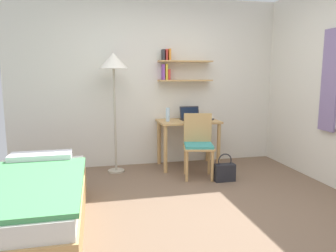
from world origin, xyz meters
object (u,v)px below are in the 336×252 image
water_bottle (168,115)px  laptop (190,116)px  bed (30,203)px  desk (188,130)px  handbag (225,172)px  desk_chair (198,143)px  standing_lamp (113,67)px  book_stack (207,118)px

water_bottle → laptop: bearing=17.5°
bed → water_bottle: water_bottle is taller
desk → handbag: (0.29, -0.79, -0.46)m
desk_chair → standing_lamp: bearing=156.5°
water_bottle → bed: bearing=-136.8°
laptop → water_bottle: bearing=-162.5°
desk_chair → laptop: (0.06, 0.60, 0.29)m
standing_lamp → water_bottle: size_ratio=8.40×
standing_lamp → water_bottle: bearing=-0.5°
desk_chair → standing_lamp: (-1.11, 0.49, 1.04)m
water_bottle → handbag: bearing=-50.7°
laptop → desk: bearing=-123.1°
desk_chair → laptop: size_ratio=2.81×
bed → handbag: bed is taller
desk → water_bottle: water_bottle is taller
bed → book_stack: 2.89m
desk → handbag: desk is taller
standing_lamp → water_bottle: standing_lamp is taller
desk → laptop: 0.22m
desk_chair → laptop: bearing=84.3°
standing_lamp → book_stack: (1.42, 0.05, -0.77)m
laptop → water_bottle: size_ratio=1.53×
laptop → bed: bearing=-140.6°
water_bottle → handbag: size_ratio=0.54×
bed → handbag: size_ratio=4.94×
bed → handbag: (2.30, 0.83, -0.11)m
laptop → handbag: size_ratio=0.82×
laptop → standing_lamp: bearing=-174.4°
book_stack → handbag: 1.03m
handbag → book_stack: bearing=88.4°
book_stack → bed: bearing=-144.8°
laptop → handbag: laptop is taller
desk → laptop: size_ratio=2.92×
standing_lamp → desk: bearing=1.4°
standing_lamp → handbag: (1.40, -0.76, -1.40)m
desk → water_bottle: bearing=-174.3°
bed → desk_chair: desk_chair is taller
standing_lamp → handbag: bearing=-28.4°
standing_lamp → book_stack: size_ratio=7.72×
bed → book_stack: (2.32, 1.64, 0.52)m
standing_lamp → handbag: standing_lamp is taller
bed → water_bottle: (1.68, 1.58, 0.59)m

